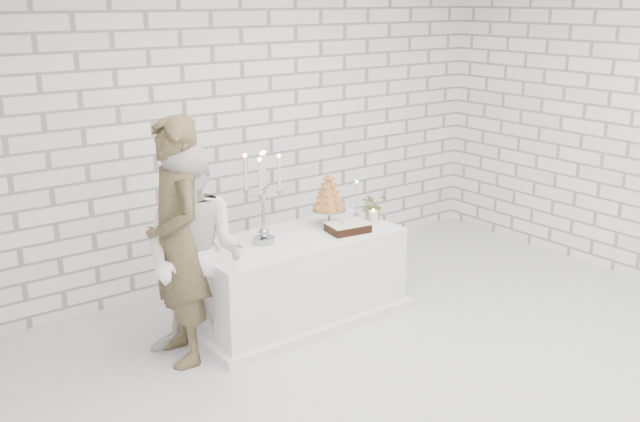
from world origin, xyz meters
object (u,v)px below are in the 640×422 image
Objects in this scene: bride at (195,256)px; cake_table at (298,278)px; croquembouche at (329,199)px; candelabra at (263,198)px; groom at (177,242)px.

cake_table is at bearing 58.84° from bride.
croquembouche is at bearing 60.72° from bride.
cake_table is 1.13m from bride.
croquembouche is (0.72, 0.05, -0.15)m from candelabra.
groom is at bearing -175.39° from croquembouche.
groom reaches higher than croquembouche.
bride is 1.45m from croquembouche.
cake_table is 0.74m from croquembouche.
bride is at bearing -171.90° from croquembouche.
croquembouche is at bearing 101.73° from groom.
cake_table is 2.33× the size of candelabra.
candelabra is (0.81, 0.08, 0.19)m from groom.
bride is at bearing -167.59° from candelabra.
groom is at bearing -178.40° from cake_table.
cake_table is 0.95× the size of groom.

